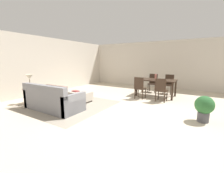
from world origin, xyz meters
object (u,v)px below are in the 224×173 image
(couch, at_px, (53,101))
(dining_chair_far_right, at_px, (169,83))
(table_lamp, at_px, (29,77))
(book_on_ottoman, at_px, (76,91))
(side_table, at_px, (31,92))
(potted_plant, at_px, (204,107))
(dining_chair_far_left, at_px, (153,82))
(ottoman_table, at_px, (77,96))
(dining_chair_near_left, at_px, (140,87))
(vase_centerpiece, at_px, (156,77))
(dining_table, at_px, (156,81))
(dining_chair_near_right, at_px, (161,89))

(couch, relative_size, dining_chair_far_right, 2.16)
(table_lamp, relative_size, book_on_ottoman, 2.02)
(side_table, xyz_separation_m, potted_plant, (5.52, 1.35, -0.05))
(couch, height_order, dining_chair_far_left, dining_chair_far_left)
(ottoman_table, xyz_separation_m, side_table, (-1.24, -1.14, 0.23))
(dining_chair_near_left, distance_m, dining_chair_far_left, 1.70)
(potted_plant, bearing_deg, side_table, -166.20)
(ottoman_table, height_order, dining_chair_far_right, dining_chair_far_right)
(couch, height_order, vase_centerpiece, vase_centerpiece)
(side_table, bearing_deg, dining_table, 44.42)
(dining_chair_far_left, xyz_separation_m, potted_plant, (2.24, -3.09, -0.12))
(dining_chair_far_left, bearing_deg, table_lamp, -126.39)
(couch, bearing_deg, ottoman_table, 92.55)
(side_table, xyz_separation_m, book_on_ottoman, (1.19, 1.11, -0.05))
(dining_chair_far_right, bearing_deg, couch, -121.57)
(vase_centerpiece, relative_size, book_on_ottoman, 0.89)
(couch, bearing_deg, dining_table, 56.85)
(dining_chair_far_right, relative_size, book_on_ottoman, 3.54)
(ottoman_table, xyz_separation_m, dining_table, (2.42, 2.45, 0.45))
(dining_chair_near_left, distance_m, potted_plant, 2.69)
(book_on_ottoman, bearing_deg, dining_table, 45.06)
(dining_chair_far_left, height_order, potted_plant, dining_chair_far_left)
(table_lamp, relative_size, dining_table, 0.32)
(dining_table, relative_size, dining_chair_near_right, 1.79)
(dining_chair_near_right, bearing_deg, dining_table, 116.37)
(ottoman_table, bearing_deg, dining_chair_near_right, 29.26)
(dining_chair_far_left, bearing_deg, book_on_ottoman, -122.05)
(side_table, relative_size, table_lamp, 1.09)
(couch, height_order, dining_chair_far_right, dining_chair_far_right)
(couch, relative_size, side_table, 3.47)
(dining_table, relative_size, dining_chair_far_left, 1.79)
(dining_table, bearing_deg, book_on_ottoman, -134.94)
(ottoman_table, xyz_separation_m, dining_chair_far_left, (2.03, 3.30, 0.30))
(dining_chair_far_left, bearing_deg, dining_chair_far_right, 0.14)
(dining_chair_near_left, distance_m, dining_chair_near_right, 0.87)
(dining_chair_near_right, height_order, book_on_ottoman, dining_chair_near_right)
(table_lamp, height_order, dining_chair_far_right, table_lamp)
(ottoman_table, xyz_separation_m, dining_chair_far_right, (2.81, 3.31, 0.30))
(vase_centerpiece, distance_m, book_on_ottoman, 3.54)
(couch, relative_size, dining_chair_near_right, 2.16)
(dining_chair_near_left, relative_size, potted_plant, 1.33)
(table_lamp, bearing_deg, book_on_ottoman, 43.02)
(side_table, relative_size, dining_chair_near_left, 0.62)
(dining_chair_far_left, bearing_deg, vase_centerpiece, -66.91)
(dining_table, relative_size, dining_chair_near_left, 1.79)
(dining_chair_near_right, distance_m, dining_chair_far_right, 1.71)
(table_lamp, bearing_deg, dining_table, 44.42)
(ottoman_table, bearing_deg, dining_table, 45.31)
(potted_plant, bearing_deg, dining_chair_far_right, 115.36)
(table_lamp, bearing_deg, dining_chair_far_left, 53.61)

